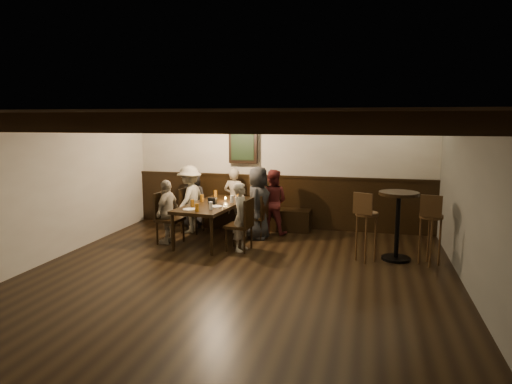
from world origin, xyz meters
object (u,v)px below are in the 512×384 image
(person_left_far, at_px, (168,212))
(bar_stool_right, at_px, (430,239))
(chair_left_near, at_px, (192,219))
(chair_right_far, at_px, (240,235))
(bar_stool_left, at_px, (366,236))
(chair_left_far, at_px, (169,228))
(person_bench_right, at_px, (272,202))
(dining_table, at_px, (214,207))
(chair_right_near, at_px, (257,225))
(person_bench_centre, at_px, (234,199))
(person_right_near, at_px, (258,203))
(person_right_far, at_px, (241,217))
(high_top_table, at_px, (398,216))
(person_bench_left, at_px, (193,199))
(person_left_near, at_px, (190,199))

(person_left_far, xyz_separation_m, bar_stool_right, (4.66, -0.21, -0.17))
(chair_left_near, distance_m, person_left_far, 0.96)
(chair_left_near, distance_m, chair_right_far, 1.70)
(chair_right_far, distance_m, bar_stool_left, 2.20)
(chair_left_far, xyz_separation_m, chair_right_far, (1.43, -0.14, -0.01))
(person_bench_right, bearing_deg, dining_table, 45.00)
(dining_table, distance_m, chair_right_near, 0.94)
(dining_table, xyz_separation_m, person_bench_centre, (0.10, 1.05, -0.02))
(chair_right_near, bearing_deg, person_left_far, 121.50)
(chair_left_far, height_order, bar_stool_left, bar_stool_left)
(chair_right_far, bearing_deg, person_right_near, -1.92)
(chair_right_near, height_order, chair_right_far, chair_right_far)
(person_right_far, bearing_deg, chair_left_far, 90.00)
(high_top_table, distance_m, bar_stool_left, 0.63)
(chair_left_near, distance_m, high_top_table, 4.18)
(person_bench_left, bearing_deg, chair_right_far, 140.19)
(person_left_far, bearing_deg, person_bench_right, 129.29)
(bar_stool_right, bearing_deg, chair_right_near, 174.20)
(person_bench_left, height_order, person_right_far, person_bench_left)
(chair_right_far, bearing_deg, dining_table, 57.99)
(chair_left_near, relative_size, person_bench_right, 0.69)
(chair_right_far, height_order, person_left_far, person_left_far)
(chair_right_near, relative_size, person_bench_right, 0.66)
(dining_table, xyz_separation_m, chair_left_near, (-0.67, 0.52, -0.39))
(dining_table, distance_m, bar_stool_left, 2.95)
(chair_right_far, bearing_deg, chair_right_near, 0.09)
(chair_left_near, height_order, high_top_table, high_top_table)
(chair_left_far, distance_m, bar_stool_left, 3.64)
(person_right_far, bearing_deg, dining_table, 59.04)
(chair_right_far, distance_m, person_bench_left, 2.14)
(person_bench_centre, xyz_separation_m, person_right_far, (0.60, -1.57, -0.04))
(chair_right_far, relative_size, person_bench_right, 0.71)
(person_bench_left, xyz_separation_m, bar_stool_left, (3.68, -1.61, -0.19))
(person_right_near, height_order, person_right_far, person_right_near)
(dining_table, height_order, person_right_far, person_right_far)
(person_bench_right, distance_m, person_left_near, 1.71)
(chair_right_far, relative_size, bar_stool_left, 0.81)
(chair_left_near, relative_size, high_top_table, 0.80)
(dining_table, bearing_deg, bar_stool_left, -6.80)
(person_bench_centre, distance_m, bar_stool_left, 3.24)
(person_right_near, bearing_deg, person_right_far, -180.00)
(person_right_near, height_order, bar_stool_right, person_right_near)
(chair_left_far, bearing_deg, dining_table, 121.99)
(person_bench_left, bearing_deg, chair_left_near, 111.87)
(person_left_near, bearing_deg, dining_table, 59.04)
(chair_left_far, xyz_separation_m, bar_stool_left, (3.63, -0.25, 0.14))
(chair_left_near, height_order, person_bench_left, person_bench_left)
(chair_left_near, height_order, chair_right_near, chair_left_near)
(chair_right_far, bearing_deg, person_bench_left, 50.19)
(chair_left_far, bearing_deg, chair_left_near, 179.93)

